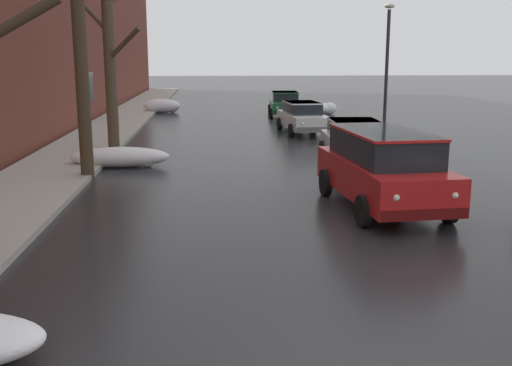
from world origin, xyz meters
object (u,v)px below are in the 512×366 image
object	(u,v)px
suv_red_approaching_near_lane	(383,166)
bare_tree_mid_block	(109,54)
sedan_white_parked_kerbside_mid	(303,117)
bare_tree_second_along_sidewalk	(81,54)
street_lamp_post	(387,64)
sedan_silver_parked_kerbside_close	(355,141)
sedan_green_parked_far_down_block	(285,103)

from	to	relation	value
suv_red_approaching_near_lane	bare_tree_mid_block	bearing A→B (deg)	130.83
sedan_white_parked_kerbside_mid	bare_tree_second_along_sidewalk	bearing A→B (deg)	-128.11
bare_tree_mid_block	street_lamp_post	bearing A→B (deg)	14.29
suv_red_approaching_near_lane	sedan_white_parked_kerbside_mid	xyz separation A→B (m)	(0.23, 13.82, -0.24)
bare_tree_mid_block	sedan_silver_parked_kerbside_close	size ratio (longest dim) A/B	1.65
suv_red_approaching_near_lane	sedan_white_parked_kerbside_mid	world-z (taller)	suv_red_approaching_near_lane
bare_tree_second_along_sidewalk	sedan_white_parked_kerbside_mid	bearing A→B (deg)	51.89
sedan_silver_parked_kerbside_close	sedan_white_parked_kerbside_mid	world-z (taller)	same
bare_tree_mid_block	sedan_white_parked_kerbside_mid	xyz separation A→B (m)	(7.76, 5.11, -2.79)
sedan_silver_parked_kerbside_close	sedan_green_parked_far_down_block	world-z (taller)	same
bare_tree_second_along_sidewalk	sedan_green_parked_far_down_block	bearing A→B (deg)	65.92
bare_tree_second_along_sidewalk	suv_red_approaching_near_lane	distance (m)	8.87
sedan_green_parked_far_down_block	street_lamp_post	bearing A→B (deg)	-73.32
street_lamp_post	bare_tree_second_along_sidewalk	bearing A→B (deg)	-145.28
suv_red_approaching_near_lane	street_lamp_post	bearing A→B (deg)	73.67
sedan_white_parked_kerbside_mid	bare_tree_mid_block	bearing A→B (deg)	-146.62
suv_red_approaching_near_lane	sedan_silver_parked_kerbside_close	bearing A→B (deg)	82.61
bare_tree_second_along_sidewalk	sedan_green_parked_far_down_block	distance (m)	19.50
suv_red_approaching_near_lane	sedan_silver_parked_kerbside_close	size ratio (longest dim) A/B	1.23
bare_tree_second_along_sidewalk	sedan_silver_parked_kerbside_close	distance (m)	8.98
suv_red_approaching_near_lane	sedan_silver_parked_kerbside_close	distance (m)	5.98
sedan_silver_parked_kerbside_close	sedan_green_parked_far_down_block	xyz separation A→B (m)	(-0.42, 15.64, 0.00)
sedan_white_parked_kerbside_mid	sedan_green_parked_far_down_block	world-z (taller)	same
sedan_silver_parked_kerbside_close	sedan_white_parked_kerbside_mid	xyz separation A→B (m)	(-0.54, 7.90, 0.00)
bare_tree_second_along_sidewalk	sedan_green_parked_far_down_block	world-z (taller)	bare_tree_second_along_sidewalk
bare_tree_mid_block	street_lamp_post	world-z (taller)	bare_tree_mid_block
sedan_white_parked_kerbside_mid	sedan_green_parked_far_down_block	xyz separation A→B (m)	(0.12, 7.74, -0.00)
sedan_silver_parked_kerbside_close	bare_tree_second_along_sidewalk	bearing A→B (deg)	-166.55
bare_tree_mid_block	suv_red_approaching_near_lane	bearing A→B (deg)	-49.17
bare_tree_mid_block	sedan_silver_parked_kerbside_close	world-z (taller)	bare_tree_mid_block
bare_tree_mid_block	sedan_silver_parked_kerbside_close	xyz separation A→B (m)	(8.30, -2.79, -2.79)
bare_tree_mid_block	suv_red_approaching_near_lane	size ratio (longest dim) A/B	1.35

